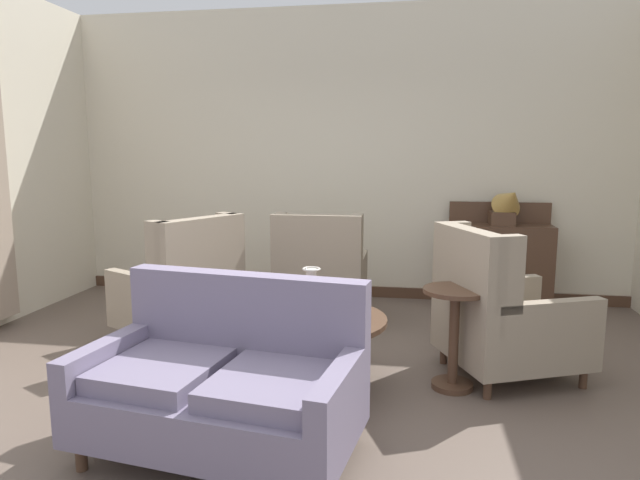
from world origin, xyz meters
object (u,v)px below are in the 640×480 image
(porcelain_vase, at_px, (311,295))
(armchair_foreground_right, at_px, (183,290))
(sideboard, at_px, (499,261))
(gramophone, at_px, (508,204))
(side_table, at_px, (454,329))
(armchair_beside_settee, at_px, (501,317))
(armchair_back_corner, at_px, (321,278))
(settee, at_px, (224,383))
(coffee_table, at_px, (316,328))

(porcelain_vase, distance_m, armchair_foreground_right, 1.51)
(sideboard, relative_size, gramophone, 2.34)
(side_table, bearing_deg, armchair_beside_settee, 37.61)
(porcelain_vase, height_order, armchair_back_corner, armchair_back_corner)
(settee, bearing_deg, sideboard, 67.85)
(coffee_table, xyz_separation_m, armchair_back_corner, (-0.21, 1.48, 0.02))
(coffee_table, xyz_separation_m, sideboard, (1.55, 2.31, 0.07))
(coffee_table, distance_m, gramophone, 2.82)
(gramophone, bearing_deg, sideboard, 117.92)
(side_table, relative_size, sideboard, 0.64)
(sideboard, bearing_deg, side_table, -105.89)
(armchair_beside_settee, bearing_deg, sideboard, -30.89)
(settee, xyz_separation_m, sideboard, (1.90, 3.21, 0.11))
(armchair_foreground_right, height_order, side_table, armchair_foreground_right)
(armchair_beside_settee, relative_size, gramophone, 2.42)
(gramophone, bearing_deg, coffee_table, -125.64)
(armchair_foreground_right, bearing_deg, gramophone, 143.78)
(coffee_table, distance_m, armchair_back_corner, 1.49)
(porcelain_vase, xyz_separation_m, sideboard, (1.58, 2.31, -0.16))
(porcelain_vase, bearing_deg, sideboard, 55.53)
(coffee_table, distance_m, porcelain_vase, 0.24)
(porcelain_vase, relative_size, armchair_back_corner, 0.32)
(armchair_foreground_right, bearing_deg, armchair_beside_settee, 109.38)
(armchair_foreground_right, bearing_deg, sideboard, 145.48)
(coffee_table, height_order, porcelain_vase, porcelain_vase)
(armchair_beside_settee, xyz_separation_m, sideboard, (0.27, 1.88, 0.06))
(settee, distance_m, sideboard, 3.73)
(porcelain_vase, bearing_deg, side_table, 9.04)
(armchair_back_corner, relative_size, armchair_foreground_right, 0.95)
(side_table, height_order, gramophone, gramophone)
(gramophone, bearing_deg, armchair_beside_settee, -99.79)
(settee, height_order, armchair_back_corner, armchair_back_corner)
(armchair_beside_settee, bearing_deg, armchair_foreground_right, 59.05)
(coffee_table, height_order, armchair_foreground_right, armchair_foreground_right)
(coffee_table, xyz_separation_m, armchair_foreground_right, (-1.30, 0.80, 0.02))
(coffee_table, height_order, gramophone, gramophone)
(gramophone, bearing_deg, settee, -121.90)
(side_table, bearing_deg, sideboard, 74.11)
(sideboard, distance_m, gramophone, 0.61)
(armchair_beside_settee, bearing_deg, gramophone, -32.65)
(armchair_beside_settee, bearing_deg, porcelain_vase, 84.88)
(settee, xyz_separation_m, gramophone, (1.95, 3.13, 0.72))
(coffee_table, height_order, side_table, side_table)
(coffee_table, bearing_deg, armchair_foreground_right, 148.50)
(armchair_foreground_right, xyz_separation_m, side_table, (2.24, -0.63, -0.03))
(armchair_back_corner, distance_m, armchair_beside_settee, 1.82)
(coffee_table, bearing_deg, porcelain_vase, 166.87)
(settee, bearing_deg, armchair_back_corner, 95.05)
(armchair_foreground_right, relative_size, sideboard, 1.03)
(gramophone, bearing_deg, armchair_foreground_right, -153.68)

